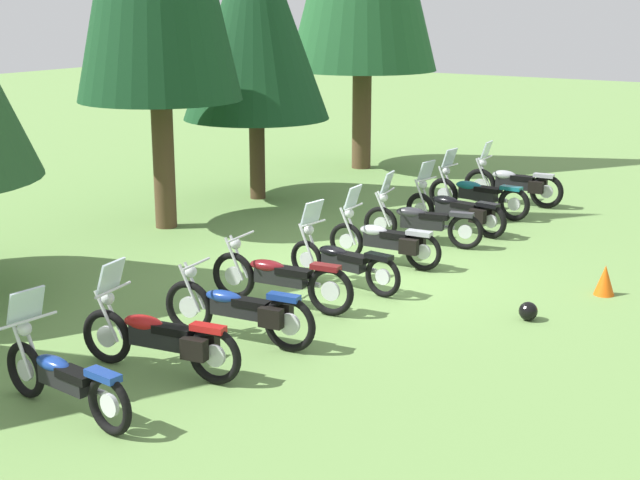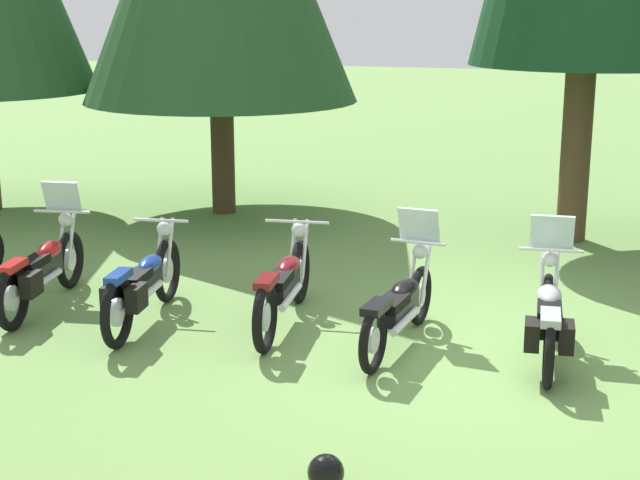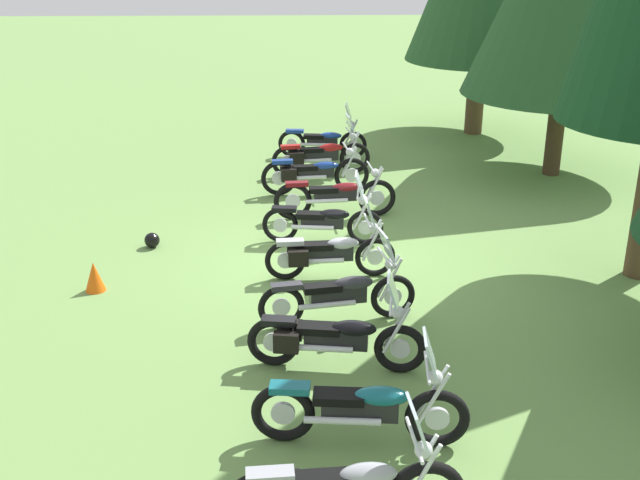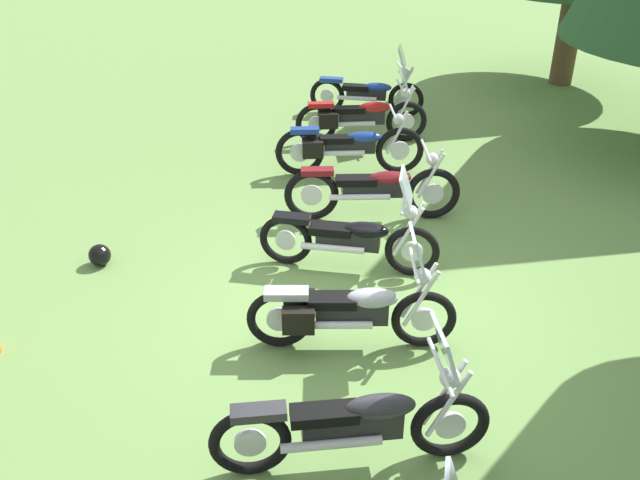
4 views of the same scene
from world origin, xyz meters
The scene contains 12 objects.
ground_plane centered at (0.00, 0.00, 0.00)m, with size 80.00×80.00×0.00m, color #6B934C.
motorcycle_0 centered at (-6.44, 0.14, 0.45)m, with size 0.75×2.19×1.35m.
motorcycle_1 centered at (-5.00, 0.01, 0.47)m, with size 0.75×2.28×1.37m.
motorcycle_2 centered at (-3.63, -0.17, 0.46)m, with size 0.68×2.32×1.03m.
motorcycle_3 centered at (-2.14, 0.23, 0.46)m, with size 0.74×2.40×1.03m.
motorcycle_4 centered at (-0.80, -0.04, 0.45)m, with size 0.60×2.18×1.34m.
motorcycle_5 centered at (0.68, -0.03, 0.46)m, with size 0.65×2.12×1.34m.
motorcycle_6 centered at (2.24, 0.08, 0.46)m, with size 0.73×2.29×1.34m.
motorcycle_7 centered at (3.50, -0.08, 0.45)m, with size 0.76×2.31×1.35m.
motorcycle_8 centered at (5.08, 0.16, 0.47)m, with size 0.65×2.39×1.37m.
traffic_cone centered at (1.05, -3.71, 0.24)m, with size 0.32×0.32×0.48m, color #EA590F.
dropped_helmet centered at (-0.71, -3.12, 0.14)m, with size 0.27×0.27×0.27m, color black.
Camera 3 is at (12.24, -0.53, 5.31)m, focal length 43.80 mm.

